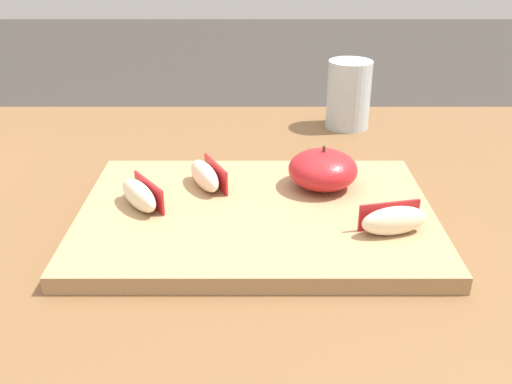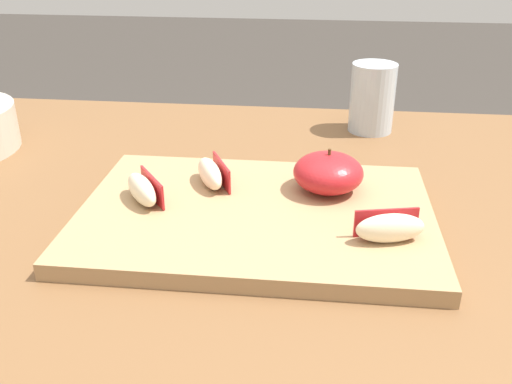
% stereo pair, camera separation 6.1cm
% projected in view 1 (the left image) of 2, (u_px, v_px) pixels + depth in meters
% --- Properties ---
extents(dining_table, '(1.34, 0.78, 0.78)m').
position_uv_depth(dining_table, '(218.00, 294.00, 0.70)').
color(dining_table, brown).
rests_on(dining_table, ground_plane).
extents(cutting_board, '(0.38, 0.26, 0.02)m').
position_uv_depth(cutting_board, '(256.00, 216.00, 0.63)').
color(cutting_board, '#A37F56').
rests_on(cutting_board, dining_table).
extents(apple_half_skin_up, '(0.08, 0.08, 0.05)m').
position_uv_depth(apple_half_skin_up, '(323.00, 169.00, 0.66)').
color(apple_half_skin_up, '#B21E23').
rests_on(apple_half_skin_up, cutting_board).
extents(apple_wedge_front, '(0.05, 0.07, 0.03)m').
position_uv_depth(apple_wedge_front, '(205.00, 176.00, 0.66)').
color(apple_wedge_front, beige).
rests_on(apple_wedge_front, cutting_board).
extents(apple_wedge_right, '(0.06, 0.07, 0.03)m').
position_uv_depth(apple_wedge_right, '(139.00, 195.00, 0.62)').
color(apple_wedge_right, beige).
rests_on(apple_wedge_right, cutting_board).
extents(apple_wedge_left, '(0.07, 0.04, 0.03)m').
position_uv_depth(apple_wedge_left, '(393.00, 220.00, 0.57)').
color(apple_wedge_left, beige).
rests_on(apple_wedge_left, cutting_board).
extents(drinking_glass_water, '(0.07, 0.07, 0.10)m').
position_uv_depth(drinking_glass_water, '(348.00, 94.00, 0.89)').
color(drinking_glass_water, silver).
rests_on(drinking_glass_water, dining_table).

